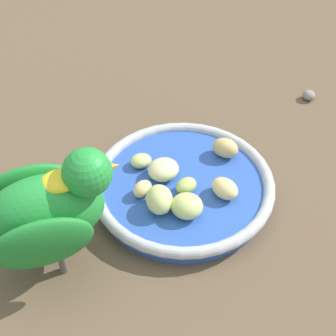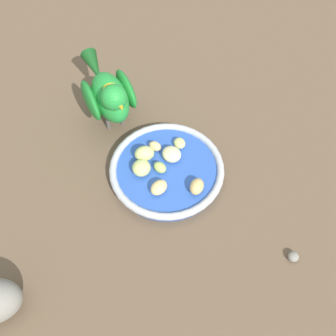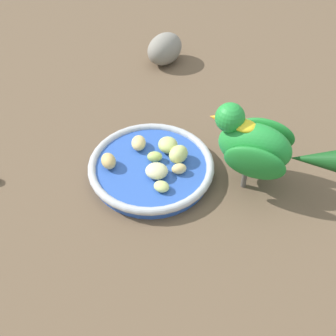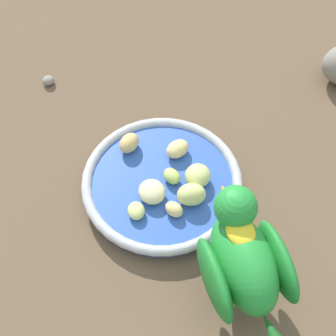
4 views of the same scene
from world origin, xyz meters
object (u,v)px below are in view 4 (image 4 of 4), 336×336
(apple_piece_2, at_px, (177,149))
(apple_piece_7, at_px, (174,209))
(apple_piece_1, at_px, (172,176))
(parrot, at_px, (245,264))
(pebble_0, at_px, (48,81))
(apple_piece_3, at_px, (191,195))
(apple_piece_6, at_px, (136,211))
(apple_piece_4, at_px, (129,143))
(apple_piece_5, at_px, (198,176))
(feeding_bowl, at_px, (161,184))
(apple_piece_0, at_px, (152,192))

(apple_piece_2, xyz_separation_m, apple_piece_7, (0.07, -0.07, -0.00))
(apple_piece_1, xyz_separation_m, parrot, (0.17, -0.04, 0.06))
(apple_piece_1, height_order, pebble_0, apple_piece_1)
(apple_piece_1, xyz_separation_m, apple_piece_7, (0.04, -0.03, 0.00))
(apple_piece_3, bearing_deg, parrot, -15.28)
(apple_piece_2, bearing_deg, pebble_0, -166.38)
(parrot, bearing_deg, apple_piece_6, 35.29)
(apple_piece_4, bearing_deg, apple_piece_2, 42.79)
(parrot, bearing_deg, apple_piece_1, 10.95)
(apple_piece_4, height_order, apple_piece_7, apple_piece_4)
(pebble_0, bearing_deg, parrot, -1.17)
(apple_piece_2, distance_m, apple_piece_5, 0.05)
(apple_piece_2, relative_size, apple_piece_5, 0.95)
(apple_piece_4, distance_m, parrot, 0.26)
(apple_piece_2, height_order, parrot, parrot)
(apple_piece_5, bearing_deg, apple_piece_1, -132.69)
(feeding_bowl, bearing_deg, apple_piece_4, 179.31)
(apple_piece_1, bearing_deg, apple_piece_3, -1.55)
(apple_piece_0, distance_m, pebble_0, 0.29)
(apple_piece_2, height_order, apple_piece_7, apple_piece_2)
(apple_piece_6, bearing_deg, apple_piece_4, 147.72)
(apple_piece_6, relative_size, parrot, 0.13)
(apple_piece_5, relative_size, pebble_0, 1.91)
(apple_piece_2, xyz_separation_m, pebble_0, (-0.26, -0.06, -0.02))
(apple_piece_5, distance_m, parrot, 0.17)
(apple_piece_6, xyz_separation_m, parrot, (0.16, 0.04, 0.06))
(apple_piece_7, relative_size, parrot, 0.12)
(apple_piece_6, bearing_deg, apple_piece_1, 98.81)
(apple_piece_1, xyz_separation_m, apple_piece_3, (0.04, -0.00, 0.01))
(apple_piece_1, bearing_deg, apple_piece_6, -81.19)
(feeding_bowl, bearing_deg, apple_piece_5, 52.23)
(apple_piece_6, xyz_separation_m, apple_piece_7, (0.03, 0.04, 0.00))
(apple_piece_6, height_order, apple_piece_7, apple_piece_7)
(apple_piece_6, bearing_deg, apple_piece_5, 82.26)
(apple_piece_5, bearing_deg, apple_piece_7, -72.81)
(feeding_bowl, relative_size, apple_piece_1, 8.33)
(apple_piece_5, bearing_deg, apple_piece_2, 170.40)
(apple_piece_3, relative_size, apple_piece_4, 1.14)
(apple_piece_1, xyz_separation_m, pebble_0, (-0.29, -0.03, -0.02))
(apple_piece_1, xyz_separation_m, apple_piece_2, (-0.03, 0.04, 0.00))
(apple_piece_3, distance_m, apple_piece_5, 0.03)
(apple_piece_4, bearing_deg, apple_piece_1, 8.84)
(apple_piece_1, relative_size, apple_piece_3, 0.69)
(apple_piece_4, distance_m, apple_piece_6, 0.11)
(apple_piece_4, relative_size, parrot, 0.16)
(apple_piece_1, distance_m, apple_piece_5, 0.04)
(apple_piece_0, xyz_separation_m, apple_piece_4, (-0.09, 0.03, 0.00))
(feeding_bowl, distance_m, apple_piece_2, 0.06)
(apple_piece_0, relative_size, parrot, 0.19)
(apple_piece_3, relative_size, apple_piece_7, 1.50)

